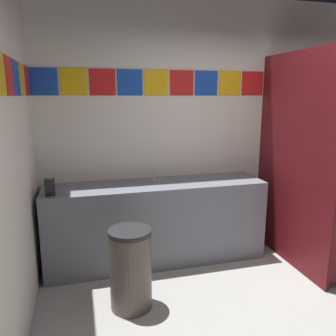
% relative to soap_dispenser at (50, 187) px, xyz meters
% --- Properties ---
extents(ground_plane, '(9.50, 9.50, 0.00)m').
position_rel_soap_dispenser_xyz_m(ground_plane, '(2.00, -1.34, -0.96)').
color(ground_plane, '#9E9E99').
extents(wall_back, '(4.32, 0.09, 2.86)m').
position_rel_soap_dispenser_xyz_m(wall_back, '(2.00, 0.48, 0.48)').
color(wall_back, silver).
rests_on(wall_back, ground_plane).
extents(vanity_counter, '(2.34, 0.56, 0.88)m').
position_rel_soap_dispenser_xyz_m(vanity_counter, '(1.06, 0.16, -0.51)').
color(vanity_counter, slate).
rests_on(vanity_counter, ground_plane).
extents(faucet_center, '(0.04, 0.10, 0.14)m').
position_rel_soap_dispenser_xyz_m(faucet_center, '(1.06, 0.25, -0.03)').
color(faucet_center, silver).
rests_on(faucet_center, vanity_counter).
extents(soap_dispenser, '(0.09, 0.09, 0.16)m').
position_rel_soap_dispenser_xyz_m(soap_dispenser, '(0.00, 0.00, 0.00)').
color(soap_dispenser, black).
rests_on(soap_dispenser, vanity_counter).
extents(stall_divider, '(0.92, 1.32, 2.23)m').
position_rel_soap_dispenser_xyz_m(stall_divider, '(2.62, -0.46, 0.16)').
color(stall_divider, maroon).
rests_on(stall_divider, ground_plane).
extents(toilet, '(0.39, 0.49, 0.74)m').
position_rel_soap_dispenser_xyz_m(toilet, '(3.07, -0.00, -0.65)').
color(toilet, white).
rests_on(toilet, ground_plane).
extents(trash_bin, '(0.36, 0.36, 0.71)m').
position_rel_soap_dispenser_xyz_m(trash_bin, '(0.65, -0.61, -0.60)').
color(trash_bin, brown).
rests_on(trash_bin, ground_plane).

